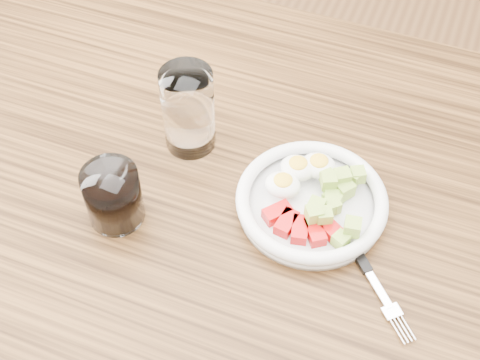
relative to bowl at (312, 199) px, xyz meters
name	(u,v)px	position (x,y,z in m)	size (l,w,h in m)	color
dining_table	(244,239)	(-0.09, -0.02, -0.12)	(1.50, 0.90, 0.77)	brown
bowl	(312,199)	(0.00, 0.00, 0.00)	(0.21, 0.21, 0.05)	white
fork	(360,259)	(0.09, -0.06, -0.01)	(0.15, 0.16, 0.01)	black
water_glass	(188,110)	(-0.21, 0.05, 0.05)	(0.08, 0.08, 0.14)	white
coffee_glass	(113,196)	(-0.25, -0.11, 0.02)	(0.08, 0.08, 0.09)	white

